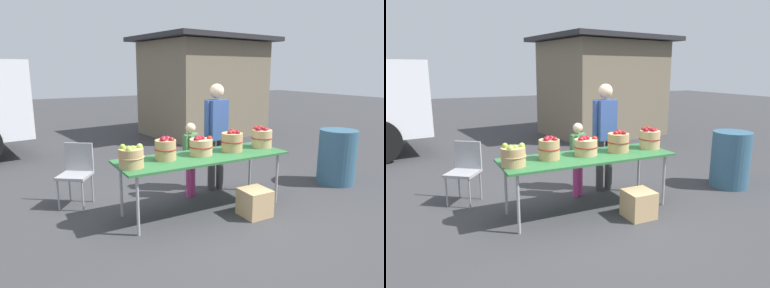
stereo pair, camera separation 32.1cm
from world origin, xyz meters
The scene contains 13 objects.
ground_plane centered at (0.00, 0.00, 0.00)m, with size 40.00×40.00×0.00m, color #38383A.
market_table centered at (0.00, 0.00, 0.71)m, with size 2.30×0.76×0.75m.
apple_basket_green_0 centered at (-1.01, -0.07, 0.87)m, with size 0.31×0.31×0.28m.
apple_basket_red_0 centered at (-0.51, 0.06, 0.89)m, with size 0.28×0.28×0.30m.
apple_basket_red_1 centered at (0.00, 0.05, 0.87)m, with size 0.32×0.32×0.27m.
apple_basket_red_2 centered at (0.49, 0.04, 0.89)m, with size 0.31×0.31×0.30m.
apple_basket_red_3 centered at (1.01, 0.03, 0.89)m, with size 0.31×0.31×0.31m.
vendor_adult centered at (0.59, 0.61, 0.97)m, with size 0.44×0.25×1.65m.
child_customer centered at (0.10, 0.52, 0.65)m, with size 0.27×0.22×1.11m.
food_kiosk centered at (2.92, 4.90, 1.38)m, with size 3.88×3.38×2.74m.
folding_chair centered at (-1.43, 1.01, 0.51)m, with size 0.56×0.56×0.86m.
trash_barrel centered at (2.52, -0.11, 0.45)m, with size 0.60×0.60×0.90m, color #335972.
produce_crate centered at (0.49, -0.50, 0.18)m, with size 0.35×0.35×0.35m, color tan.
Camera 1 is at (-2.26, -3.77, 1.87)m, focal length 32.29 mm.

